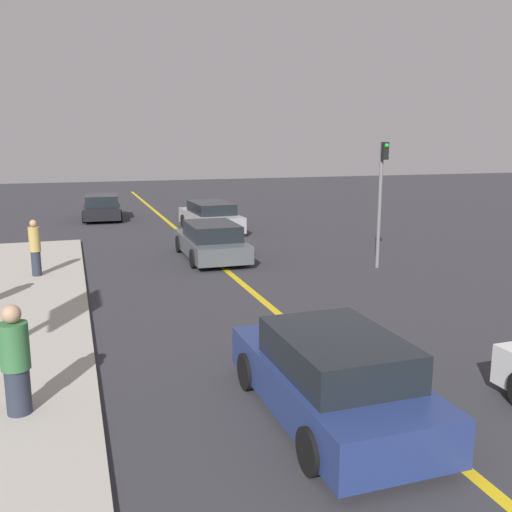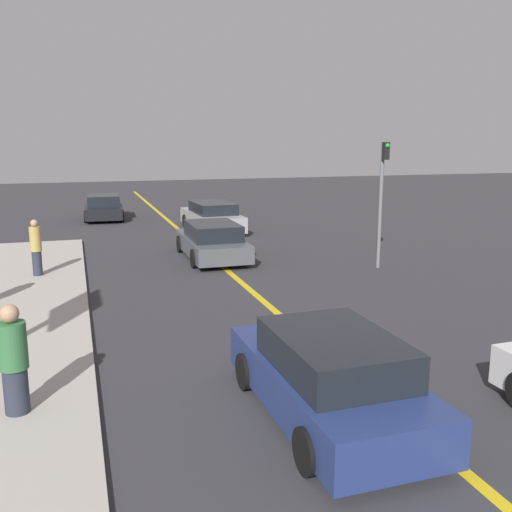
# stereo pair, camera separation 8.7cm
# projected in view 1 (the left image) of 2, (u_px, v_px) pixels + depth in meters

# --- Properties ---
(road_center_line) EXTENTS (0.20, 60.00, 0.01)m
(road_center_line) POSITION_uv_depth(u_px,v_px,m) (232.00, 275.00, 17.77)
(road_center_line) COLOR gold
(road_center_line) RESTS_ON ground_plane
(sidewalk_left) EXTENTS (3.36, 25.58, 0.10)m
(sidewalk_left) POSITION_uv_depth(u_px,v_px,m) (4.00, 356.00, 11.08)
(sidewalk_left) COLOR #ADA89E
(sidewalk_left) RESTS_ON ground_plane
(car_ahead_center) EXTENTS (2.01, 4.30, 1.39)m
(car_ahead_center) POSITION_uv_depth(u_px,v_px,m) (332.00, 377.00, 8.59)
(car_ahead_center) COLOR navy
(car_ahead_center) RESTS_ON ground_plane
(car_far_distant) EXTENTS (2.01, 4.50, 1.30)m
(car_far_distant) POSITION_uv_depth(u_px,v_px,m) (211.00, 241.00, 20.17)
(car_far_distant) COLOR #4C5156
(car_far_distant) RESTS_ON ground_plane
(car_parked_left_lot) EXTENTS (2.16, 4.85, 1.34)m
(car_parked_left_lot) POSITION_uv_depth(u_px,v_px,m) (211.00, 217.00, 26.27)
(car_parked_left_lot) COLOR #9E9EA3
(car_parked_left_lot) RESTS_ON ground_plane
(car_oncoming_far) EXTENTS (2.10, 4.18, 1.30)m
(car_oncoming_far) POSITION_uv_depth(u_px,v_px,m) (102.00, 208.00, 29.98)
(car_oncoming_far) COLOR black
(car_oncoming_far) RESTS_ON ground_plane
(pedestrian_near_curb) EXTENTS (0.43, 0.43, 1.70)m
(pedestrian_near_curb) POSITION_uv_depth(u_px,v_px,m) (16.00, 361.00, 8.49)
(pedestrian_near_curb) COLOR #282D3D
(pedestrian_near_curb) RESTS_ON sidewalk_left
(pedestrian_far_standing) EXTENTS (0.33, 0.33, 1.71)m
(pedestrian_far_standing) POSITION_uv_depth(u_px,v_px,m) (35.00, 248.00, 17.15)
(pedestrian_far_standing) COLOR #282D3D
(pedestrian_far_standing) RESTS_ON sidewalk_left
(traffic_light) EXTENTS (0.18, 0.40, 4.08)m
(traffic_light) POSITION_uv_depth(u_px,v_px,m) (381.00, 192.00, 18.33)
(traffic_light) COLOR slate
(traffic_light) RESTS_ON ground_plane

